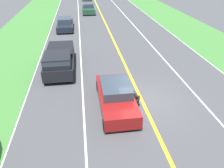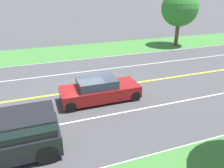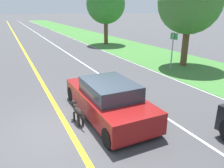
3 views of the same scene
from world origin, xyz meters
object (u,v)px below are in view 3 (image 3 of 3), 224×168
dog (77,110)px  roadside_tree_right_near (190,2)px  street_sign (173,47)px  roadside_tree_right_far (106,4)px  ego_car (108,99)px

dog → roadside_tree_right_near: size_ratio=0.18×
dog → street_sign: size_ratio=0.47×
roadside_tree_right_far → ego_car: bearing=-114.2°
ego_car → roadside_tree_right_near: size_ratio=0.73×
dog → street_sign: street_sign is taller
dog → street_sign: (7.78, 4.19, 1.07)m
ego_car → dog: 1.23m
ego_car → roadside_tree_right_near: 10.05m
ego_car → roadside_tree_right_far: size_ratio=0.71×
roadside_tree_right_far → street_sign: 12.56m
roadside_tree_right_near → ego_car: bearing=-150.1°
dog → roadside_tree_right_near: bearing=22.6°
dog → street_sign: 8.90m
ego_car → street_sign: street_sign is taller
roadside_tree_right_near → dog: bearing=-153.3°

